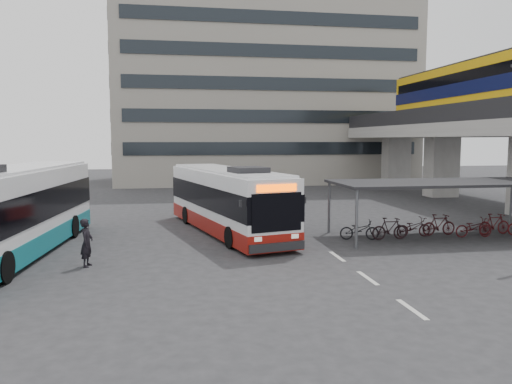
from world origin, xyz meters
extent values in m
plane|color=#28282B|center=(0.00, 0.00, 0.00)|extent=(120.00, 120.00, 0.00)
cube|color=gray|center=(17.00, 18.00, 2.30)|extent=(2.20, 1.60, 4.60)
cube|color=gray|center=(17.00, 26.00, 2.30)|extent=(2.20, 1.60, 4.60)
cube|color=gray|center=(17.00, 12.00, 5.05)|extent=(8.00, 32.00, 0.90)
cube|color=black|center=(13.25, 12.00, 6.05)|extent=(0.35, 32.00, 1.10)
cube|color=gold|center=(17.00, 13.22, 7.60)|extent=(2.90, 20.00, 3.90)
cube|color=#090E36|center=(17.00, 13.22, 7.80)|extent=(2.98, 20.02, 0.90)
cube|color=black|center=(17.00, 13.22, 8.60)|extent=(2.96, 19.20, 0.70)
cube|color=black|center=(17.00, 13.22, 9.55)|extent=(2.70, 19.60, 0.25)
cylinder|color=#595B60|center=(3.70, 4.80, 1.20)|extent=(0.12, 0.12, 2.40)
cylinder|color=#595B60|center=(13.30, 4.80, 1.20)|extent=(0.12, 0.12, 2.40)
cylinder|color=#595B60|center=(3.70, 1.20, 1.20)|extent=(0.12, 0.12, 2.40)
cube|color=black|center=(8.50, 3.00, 2.48)|extent=(10.00, 4.00, 0.12)
imported|color=black|center=(4.50, 3.00, 0.45)|extent=(1.71, 0.60, 0.90)
imported|color=black|center=(5.83, 3.00, 0.50)|extent=(1.66, 0.47, 1.00)
imported|color=black|center=(7.17, 3.00, 0.45)|extent=(1.71, 0.60, 0.90)
imported|color=black|center=(8.50, 3.00, 0.50)|extent=(1.66, 0.47, 1.00)
imported|color=#350C0F|center=(9.83, 3.00, 0.45)|extent=(1.71, 0.60, 0.90)
imported|color=#3F0C0F|center=(11.17, 3.00, 0.50)|extent=(1.66, 0.47, 1.00)
cube|color=gray|center=(6.00, 36.00, 12.50)|extent=(30.00, 15.00, 25.00)
cube|color=beige|center=(2.50, -6.00, 0.01)|extent=(0.15, 1.60, 0.01)
cube|color=beige|center=(2.50, -3.00, 0.01)|extent=(0.15, 1.60, 0.01)
cube|color=beige|center=(2.50, 0.00, 0.01)|extent=(0.15, 1.60, 0.01)
cube|color=white|center=(-1.10, 5.74, 1.68)|extent=(4.92, 11.26, 2.52)
cube|color=maroon|center=(-1.10, 5.74, 0.50)|extent=(4.97, 11.31, 0.69)
cube|color=black|center=(-1.10, 5.74, 1.79)|extent=(4.99, 11.29, 1.06)
cube|color=#FE4C00|center=(0.22, 0.39, 2.62)|extent=(1.61, 0.47, 0.28)
cube|color=black|center=(-0.44, 3.06, 3.14)|extent=(1.72, 1.76, 0.26)
cylinder|color=black|center=(-1.31, 2.05, 0.46)|extent=(0.49, 0.96, 0.92)
cylinder|color=black|center=(-0.79, 8.99, 0.46)|extent=(0.49, 0.96, 0.92)
cube|color=white|center=(-9.63, 2.27, 1.85)|extent=(3.69, 12.35, 2.79)
cube|color=#0D6C77|center=(-9.63, 2.27, 0.56)|extent=(3.73, 12.39, 0.76)
cube|color=black|center=(-9.63, 2.27, 1.98)|extent=(3.75, 12.37, 1.17)
cylinder|color=black|center=(-8.11, 5.55, 0.51)|extent=(0.40, 1.04, 1.01)
imported|color=black|center=(-6.61, 0.04, 0.84)|extent=(0.50, 0.67, 1.69)
cube|color=#A30A0B|center=(-11.60, 10.10, 1.28)|extent=(0.53, 0.22, 2.57)
cube|color=white|center=(-11.60, 10.10, 1.95)|extent=(0.56, 0.12, 0.51)
camera|label=1|loc=(-3.61, -17.78, 4.42)|focal=35.00mm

